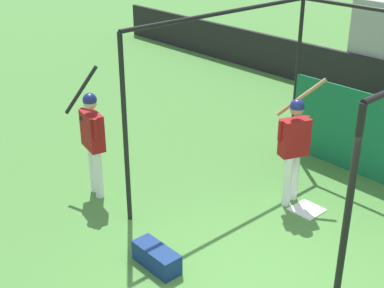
# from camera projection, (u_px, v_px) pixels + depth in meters

# --- Properties ---
(batting_cage) EXTENTS (3.59, 3.88, 2.83)m
(batting_cage) POSITION_uv_depth(u_px,v_px,m) (361.00, 121.00, 8.18)
(batting_cage) COLOR black
(batting_cage) RESTS_ON ground
(home_plate) EXTENTS (0.44, 0.44, 0.02)m
(home_plate) POSITION_uv_depth(u_px,v_px,m) (307.00, 210.00, 8.19)
(home_plate) COLOR white
(home_plate) RESTS_ON ground
(player_batter) EXTENTS (0.60, 0.95, 1.89)m
(player_batter) POSITION_uv_depth(u_px,v_px,m) (294.00, 142.00, 8.01)
(player_batter) COLOR white
(player_batter) RESTS_ON ground
(player_waiting) EXTENTS (0.85, 0.49, 2.04)m
(player_waiting) POSITION_uv_depth(u_px,v_px,m) (92.00, 135.00, 8.23)
(player_waiting) COLOR white
(player_waiting) RESTS_ON ground
(equipment_bag) EXTENTS (0.70, 0.28, 0.28)m
(equipment_bag) POSITION_uv_depth(u_px,v_px,m) (157.00, 257.00, 6.88)
(equipment_bag) COLOR navy
(equipment_bag) RESTS_ON ground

